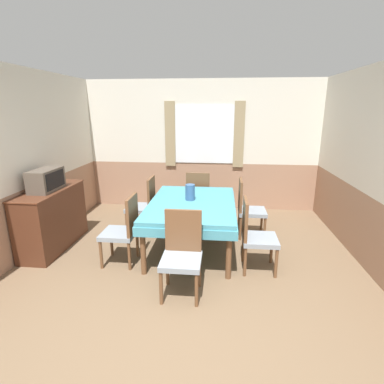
{
  "coord_description": "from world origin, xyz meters",
  "views": [
    {
      "loc": [
        0.42,
        -2.2,
        2.04
      ],
      "look_at": [
        -0.0,
        1.94,
        0.88
      ],
      "focal_mm": 28.0,
      "sensor_mm": 36.0,
      "label": 1
    }
  ],
  "objects_px": {
    "dining_table": "(192,208)",
    "sideboard": "(53,218)",
    "chair_left_far": "(144,204)",
    "chair_right_far": "(248,207)",
    "chair_right_near": "(254,234)",
    "tv": "(46,180)",
    "vase": "(190,192)",
    "chair_left_near": "(124,228)",
    "chair_head_near": "(182,252)",
    "chair_head_window": "(198,195)"
  },
  "relations": [
    {
      "from": "dining_table",
      "to": "sideboard",
      "type": "relative_size",
      "value": 1.39
    },
    {
      "from": "dining_table",
      "to": "chair_left_far",
      "type": "xyz_separation_m",
      "value": [
        -0.86,
        0.54,
        -0.13
      ]
    },
    {
      "from": "chair_right_far",
      "to": "chair_right_near",
      "type": "height_order",
      "value": "same"
    },
    {
      "from": "tv",
      "to": "vase",
      "type": "bearing_deg",
      "value": 9.2
    },
    {
      "from": "chair_left_near",
      "to": "chair_left_far",
      "type": "height_order",
      "value": "same"
    },
    {
      "from": "chair_right_near",
      "to": "sideboard",
      "type": "relative_size",
      "value": 0.73
    },
    {
      "from": "dining_table",
      "to": "tv",
      "type": "height_order",
      "value": "tv"
    },
    {
      "from": "dining_table",
      "to": "chair_right_far",
      "type": "distance_m",
      "value": 1.02
    },
    {
      "from": "chair_right_near",
      "to": "chair_head_near",
      "type": "bearing_deg",
      "value": -55.59
    },
    {
      "from": "chair_right_far",
      "to": "chair_right_near",
      "type": "distance_m",
      "value": 1.08
    },
    {
      "from": "chair_left_near",
      "to": "chair_right_near",
      "type": "distance_m",
      "value": 1.72
    },
    {
      "from": "chair_right_far",
      "to": "tv",
      "type": "distance_m",
      "value": 3.07
    },
    {
      "from": "dining_table",
      "to": "vase",
      "type": "xyz_separation_m",
      "value": [
        -0.04,
        0.1,
        0.22
      ]
    },
    {
      "from": "tv",
      "to": "chair_right_far",
      "type": "bearing_deg",
      "value": 14.77
    },
    {
      "from": "chair_head_near",
      "to": "chair_right_near",
      "type": "distance_m",
      "value": 1.04
    },
    {
      "from": "chair_head_near",
      "to": "tv",
      "type": "distance_m",
      "value": 2.32
    },
    {
      "from": "chair_right_far",
      "to": "chair_head_window",
      "type": "relative_size",
      "value": 1.0
    },
    {
      "from": "sideboard",
      "to": "tv",
      "type": "xyz_separation_m",
      "value": [
        0.02,
        -0.06,
        0.6
      ]
    },
    {
      "from": "chair_right_near",
      "to": "chair_left_near",
      "type": "bearing_deg",
      "value": -90.0
    },
    {
      "from": "tv",
      "to": "sideboard",
      "type": "bearing_deg",
      "value": 106.89
    },
    {
      "from": "chair_head_near",
      "to": "chair_left_far",
      "type": "relative_size",
      "value": 1.0
    },
    {
      "from": "chair_left_near",
      "to": "chair_head_window",
      "type": "relative_size",
      "value": 1.0
    },
    {
      "from": "vase",
      "to": "chair_right_near",
      "type": "bearing_deg",
      "value": -35.61
    },
    {
      "from": "chair_head_near",
      "to": "tv",
      "type": "height_order",
      "value": "tv"
    },
    {
      "from": "sideboard",
      "to": "dining_table",
      "type": "bearing_deg",
      "value": 4.75
    },
    {
      "from": "chair_head_near",
      "to": "dining_table",
      "type": "bearing_deg",
      "value": -90.0
    },
    {
      "from": "chair_left_far",
      "to": "sideboard",
      "type": "bearing_deg",
      "value": 120.33
    },
    {
      "from": "dining_table",
      "to": "vase",
      "type": "height_order",
      "value": "vase"
    },
    {
      "from": "chair_head_near",
      "to": "chair_right_near",
      "type": "relative_size",
      "value": 1.0
    },
    {
      "from": "dining_table",
      "to": "chair_left_near",
      "type": "bearing_deg",
      "value": -147.73
    },
    {
      "from": "chair_right_far",
      "to": "vase",
      "type": "distance_m",
      "value": 1.06
    },
    {
      "from": "chair_right_far",
      "to": "chair_left_near",
      "type": "bearing_deg",
      "value": -57.73
    },
    {
      "from": "sideboard",
      "to": "chair_left_near",
      "type": "bearing_deg",
      "value": -16.81
    },
    {
      "from": "chair_head_near",
      "to": "chair_left_far",
      "type": "distance_m",
      "value": 1.88
    },
    {
      "from": "dining_table",
      "to": "chair_right_near",
      "type": "relative_size",
      "value": 1.9
    },
    {
      "from": "tv",
      "to": "vase",
      "type": "distance_m",
      "value": 2.06
    },
    {
      "from": "chair_left_near",
      "to": "vase",
      "type": "relative_size",
      "value": 4.04
    },
    {
      "from": "chair_right_near",
      "to": "vase",
      "type": "height_order",
      "value": "vase"
    },
    {
      "from": "dining_table",
      "to": "vase",
      "type": "relative_size",
      "value": 7.67
    },
    {
      "from": "sideboard",
      "to": "vase",
      "type": "relative_size",
      "value": 5.52
    },
    {
      "from": "chair_head_window",
      "to": "sideboard",
      "type": "relative_size",
      "value": 0.73
    },
    {
      "from": "dining_table",
      "to": "chair_head_window",
      "type": "bearing_deg",
      "value": 90.0
    },
    {
      "from": "dining_table",
      "to": "chair_head_near",
      "type": "bearing_deg",
      "value": -90.0
    },
    {
      "from": "tv",
      "to": "chair_left_near",
      "type": "bearing_deg",
      "value": -14.58
    },
    {
      "from": "chair_head_near",
      "to": "chair_left_far",
      "type": "height_order",
      "value": "same"
    },
    {
      "from": "chair_left_near",
      "to": "sideboard",
      "type": "height_order",
      "value": "chair_left_near"
    },
    {
      "from": "chair_right_far",
      "to": "sideboard",
      "type": "height_order",
      "value": "chair_right_far"
    },
    {
      "from": "chair_head_window",
      "to": "sideboard",
      "type": "xyz_separation_m",
      "value": [
        -2.08,
        -1.3,
        -0.04
      ]
    },
    {
      "from": "sideboard",
      "to": "tv",
      "type": "bearing_deg",
      "value": -73.11
    },
    {
      "from": "chair_right_far",
      "to": "tv",
      "type": "xyz_separation_m",
      "value": [
        -2.92,
        -0.77,
        0.56
      ]
    }
  ]
}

